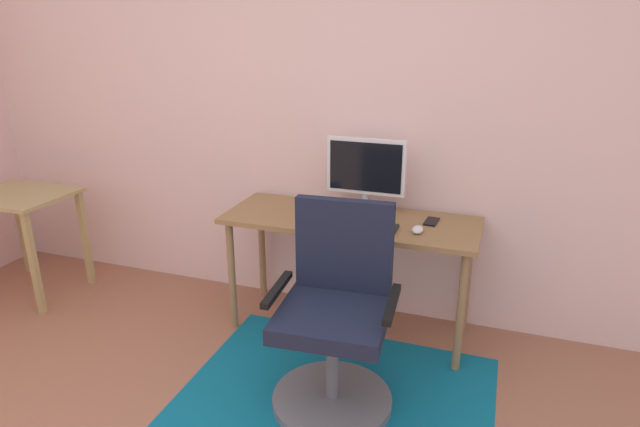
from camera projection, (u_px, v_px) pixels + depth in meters
wall_back at (324, 110)px, 3.34m from camera, size 6.00×0.10×2.60m
area_rug at (338, 392)px, 2.78m from camera, size 1.56×1.13×0.01m
desk at (350, 231)px, 3.16m from camera, size 1.48×0.55×0.73m
monitor at (366, 170)px, 3.15m from camera, size 0.47×0.18×0.45m
keyboard at (359, 225)px, 3.00m from camera, size 0.43×0.13×0.02m
computer_mouse at (418, 230)px, 2.91m from camera, size 0.06×0.10×0.03m
coffee_cup at (309, 213)px, 3.07m from camera, size 0.07×0.07×0.10m
cell_phone at (431, 221)px, 3.07m from camera, size 0.08×0.14×0.01m
office_chair at (335, 328)px, 2.61m from camera, size 0.61×0.60×1.01m
side_table at (21, 212)px, 3.65m from camera, size 0.67×0.54×0.73m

